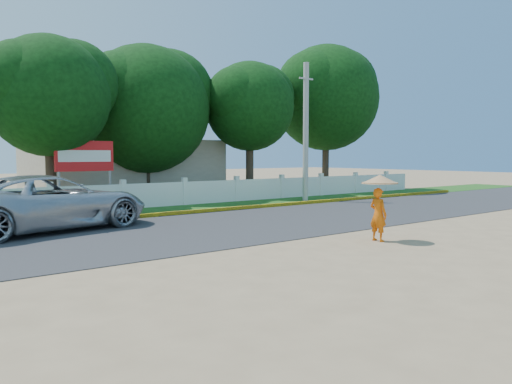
% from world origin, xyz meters
% --- Properties ---
extents(ground, '(120.00, 120.00, 0.00)m').
position_xyz_m(ground, '(0.00, 0.00, 0.00)').
color(ground, '#9E8460').
rests_on(ground, ground).
extents(road, '(60.00, 7.00, 0.02)m').
position_xyz_m(road, '(0.00, 4.50, 0.01)').
color(road, '#38383A').
rests_on(road, ground).
extents(grass_verge, '(60.00, 3.50, 0.03)m').
position_xyz_m(grass_verge, '(0.00, 9.75, 0.01)').
color(grass_verge, '#2D601E').
rests_on(grass_verge, ground).
extents(curb, '(40.00, 0.18, 0.16)m').
position_xyz_m(curb, '(0.00, 8.05, 0.08)').
color(curb, yellow).
rests_on(curb, ground).
extents(fence, '(40.00, 0.10, 1.10)m').
position_xyz_m(fence, '(0.00, 11.20, 0.55)').
color(fence, silver).
rests_on(fence, ground).
extents(building_near, '(10.00, 6.00, 3.20)m').
position_xyz_m(building_near, '(3.00, 18.00, 1.60)').
color(building_near, '#B7AD99').
rests_on(building_near, ground).
extents(utility_pole, '(0.28, 0.28, 6.96)m').
position_xyz_m(utility_pole, '(8.97, 9.34, 3.48)').
color(utility_pole, '#9C9C99').
rests_on(utility_pole, ground).
extents(vehicle, '(6.71, 4.15, 1.73)m').
position_xyz_m(vehicle, '(-4.22, 7.05, 0.87)').
color(vehicle, '#AFB2B7').
rests_on(vehicle, ground).
extents(monk_with_parasol, '(0.99, 0.99, 1.81)m').
position_xyz_m(monk_with_parasol, '(2.27, -0.50, 1.18)').
color(monk_with_parasol, '#D6590B').
rests_on(monk_with_parasol, ground).
extents(billboard, '(2.50, 0.13, 2.95)m').
position_xyz_m(billboard, '(-1.22, 12.30, 2.14)').
color(billboard, gray).
rests_on(billboard, ground).
extents(tree_row, '(35.65, 7.85, 9.51)m').
position_xyz_m(tree_row, '(3.92, 14.24, 5.14)').
color(tree_row, '#473828').
rests_on(tree_row, ground).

